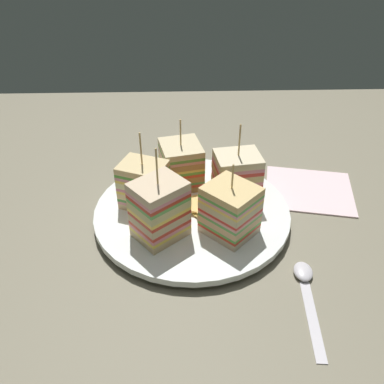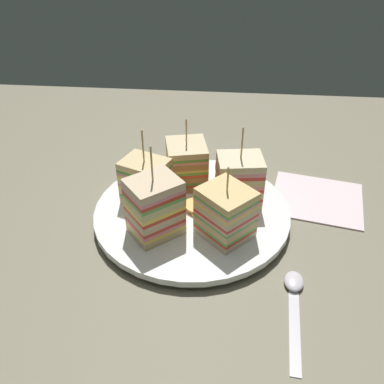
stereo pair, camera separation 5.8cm
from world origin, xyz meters
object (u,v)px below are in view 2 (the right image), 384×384
Objects in this scene: sandwich_wedge_0 at (225,213)px; sandwich_wedge_4 at (155,207)px; plate at (192,212)px; chip_pile at (203,207)px; napkin at (317,198)px; sandwich_wedge_2 at (187,164)px; spoon at (294,295)px; sandwich_wedge_3 at (146,182)px; sandwich_wedge_1 at (239,181)px.

sandwich_wedge_4 reaches higher than sandwich_wedge_0.
plate is 3.95× the size of chip_pile.
napkin is at bearing -13.04° from sandwich_wedge_4.
sandwich_wedge_2 is at bearing -67.70° from chip_pile.
plate is 20.35cm from napkin.
sandwich_wedge_4 is 0.94× the size of spoon.
sandwich_wedge_2 is 7.70cm from sandwich_wedge_3.
sandwich_wedge_4 is at bearing 38.69° from chip_pile.
sandwich_wedge_3 is at bearing 70.26° from sandwich_wedge_4.
spoon is (-11.85, 13.14, -2.18)cm from chip_pile.
sandwich_wedge_3 is 27.11cm from napkin.
sandwich_wedge_0 reaches higher than chip_pile.
sandwich_wedge_0 is (-4.86, 5.07, 4.24)cm from plate.
chip_pile is at bearing 9.72° from sandwich_wedge_2.
chip_pile is at bearing 23.59° from sandwich_wedge_1.
sandwich_wedge_3 reaches higher than chip_pile.
napkin is (-19.31, -6.38, -0.79)cm from plate.
sandwich_wedge_2 is at bearing 67.03° from sandwich_wedge_3.
chip_pile is at bearing -9.04° from sandwich_wedge_0.
sandwich_wedge_1 is 18.35cm from spoon.
chip_pile is (-3.10, 7.56, -2.57)cm from sandwich_wedge_2.
plate is 8.54cm from sandwich_wedge_4.
sandwich_wedge_1 is (-1.74, -7.48, 0.20)cm from sandwich_wedge_0.
plate is 8.14cm from sandwich_wedge_3.
spoon is at bearing -64.66° from sandwich_wedge_4.
chip_pile is (-6.01, -4.82, -3.32)cm from sandwich_wedge_4.
sandwich_wedge_1 is 0.87× the size of spoon.
napkin is at bearing -170.90° from sandwich_wedge_1.
napkin is at bearing -97.01° from sandwich_wedge_0.
napkin is (-17.68, -7.06, -2.32)cm from chip_pile.
sandwich_wedge_2 reaches higher than sandwich_wedge_0.
napkin is (-12.71, -3.97, -5.23)cm from sandwich_wedge_1.
sandwich_wedge_1 is (-6.60, -2.41, 4.43)cm from plate.
spoon is (-8.61, 8.75, -4.89)cm from sandwich_wedge_0.
sandwich_wedge_0 is at bearing 38.41° from napkin.
sandwich_wedge_1 is at bearing -58.51° from sandwich_wedge_0.
sandwich_wedge_3 is 0.86× the size of napkin.
sandwich_wedge_2 is at bearing -37.21° from sandwich_wedge_1.
sandwich_wedge_2 is at bearing 40.96° from spoon.
sandwich_wedge_3 reaches higher than sandwich_wedge_0.
napkin is (-5.83, -20.20, -0.14)cm from spoon.
chip_pile is 19.18cm from napkin.
sandwich_wedge_4 is 20.46cm from spoon.
sandwich_wedge_0 is at bearing 133.79° from plate.
chip_pile is 0.53× the size of napkin.
sandwich_wedge_3 is (13.49, 1.00, -0.32)cm from sandwich_wedge_1.
sandwich_wedge_4 reaches higher than napkin.
sandwich_wedge_0 is at bearing 126.38° from chip_pile.
plate is 2.02× the size of spoon.
sandwich_wedge_3 is at bearing 58.33° from spoon.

